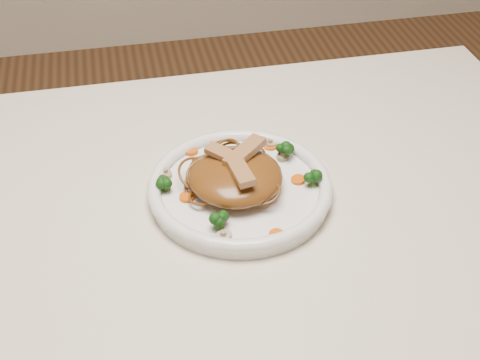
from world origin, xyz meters
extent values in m
cube|color=beige|center=(0.00, 0.00, 0.73)|extent=(1.20, 0.80, 0.04)
cylinder|color=brown|center=(0.54, 0.34, 0.35)|extent=(0.06, 0.06, 0.71)
cylinder|color=white|center=(0.07, 0.04, 0.76)|extent=(0.34, 0.34, 0.02)
ellipsoid|color=brown|center=(0.07, 0.04, 0.79)|extent=(0.14, 0.14, 0.04)
cube|color=#AC8051|center=(0.09, 0.06, 0.81)|extent=(0.07, 0.07, 0.01)
cube|color=#AC8051|center=(0.06, 0.06, 0.81)|extent=(0.06, 0.06, 0.01)
cube|color=#AC8051|center=(0.07, 0.02, 0.81)|extent=(0.03, 0.07, 0.01)
cylinder|color=#D05107|center=(0.14, 0.13, 0.77)|extent=(0.03, 0.03, 0.00)
cylinder|color=#D05107|center=(0.00, 0.04, 0.77)|extent=(0.02, 0.02, 0.00)
cylinder|color=#D05107|center=(0.16, 0.04, 0.77)|extent=(0.02, 0.02, 0.00)
cylinder|color=#D05107|center=(0.02, 0.14, 0.77)|extent=(0.03, 0.03, 0.00)
cylinder|color=#D05107|center=(0.10, -0.06, 0.77)|extent=(0.03, 0.03, 0.00)
cylinder|color=tan|center=(0.03, -0.05, 0.77)|extent=(0.03, 0.03, 0.01)
cylinder|color=tan|center=(0.15, 0.10, 0.77)|extent=(0.03, 0.03, 0.01)
cylinder|color=tan|center=(-0.03, 0.09, 0.77)|extent=(0.03, 0.03, 0.01)
cylinder|color=tan|center=(0.14, 0.13, 0.77)|extent=(0.03, 0.03, 0.01)
camera|label=1|loc=(-0.07, -0.65, 1.36)|focal=49.11mm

